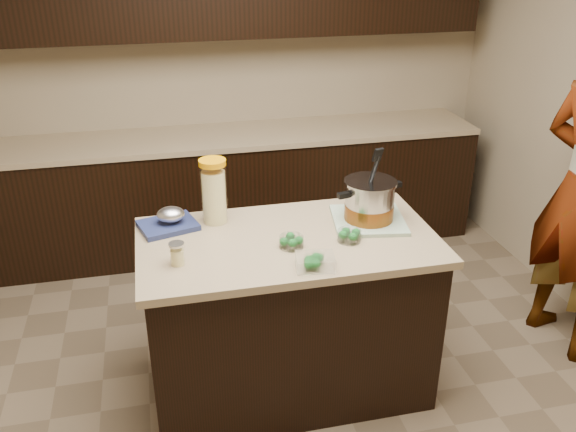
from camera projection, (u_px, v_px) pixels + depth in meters
name	position (u px, v px, depth m)	size (l,w,h in m)	color
ground_plane	(288.00, 382.00, 3.36)	(4.00, 4.00, 0.00)	brown
room_shell	(288.00, 71.00, 2.62)	(4.04, 4.04, 2.72)	tan
back_cabinets	(235.00, 127.00, 4.49)	(3.60, 0.63, 2.33)	black
island	(288.00, 314.00, 3.17)	(1.46, 0.81, 0.90)	black
dish_towel	(368.00, 220.00, 3.14)	(0.36, 0.36, 0.02)	#619066
stock_pot	(369.00, 203.00, 3.09)	(0.37, 0.32, 0.38)	#B7B7BC
lemonade_pitcher	(214.00, 194.00, 3.08)	(0.16, 0.16, 0.33)	#E7D88D
mason_jar	(177.00, 254.00, 2.73)	(0.07, 0.07, 0.11)	#E7D88D
broccoli_tub_left	(291.00, 242.00, 2.88)	(0.15, 0.15, 0.06)	silver
broccoli_tub_right	(349.00, 236.00, 2.94)	(0.13, 0.13, 0.05)	silver
broccoli_tub_rect	(315.00, 262.00, 2.71)	(0.19, 0.15, 0.06)	silver
blue_tray	(169.00, 221.00, 3.06)	(0.32, 0.29, 0.10)	navy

